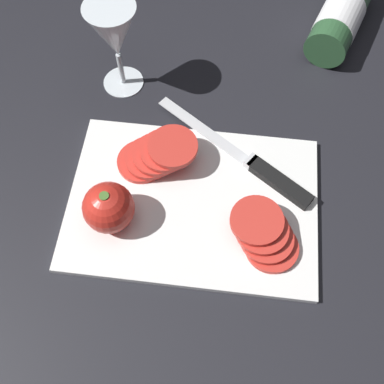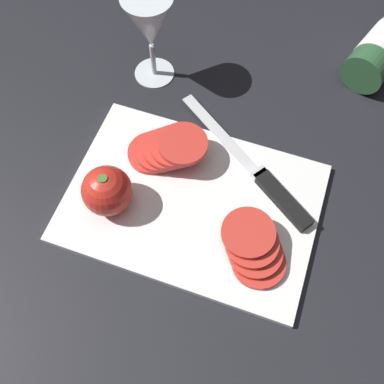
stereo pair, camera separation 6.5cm
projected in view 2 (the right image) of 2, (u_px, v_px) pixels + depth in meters
The scene contains 7 objects.
ground_plane at pixel (218, 197), 0.69m from camera, with size 3.00×3.00×0.00m, color black.
cutting_board at pixel (192, 203), 0.68m from camera, with size 0.37×0.26×0.01m.
wine_glass at pixel (149, 26), 0.71m from camera, with size 0.08×0.08×0.16m.
whole_tomato at pixel (107, 191), 0.64m from camera, with size 0.07×0.07×0.08m.
knife at pixel (271, 187), 0.68m from camera, with size 0.26×0.19×0.01m.
tomato_slice_stack_near at pixel (254, 248), 0.63m from camera, with size 0.10×0.10×0.03m.
tomato_slice_stack_far at pixel (167, 148), 0.70m from camera, with size 0.13×0.09×0.04m.
Camera 2 is at (-0.06, 0.31, 0.62)m, focal length 42.00 mm.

